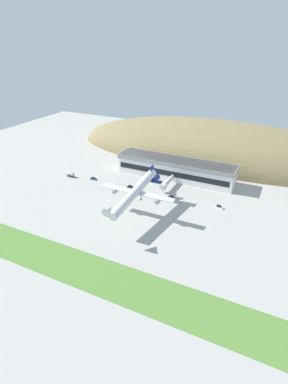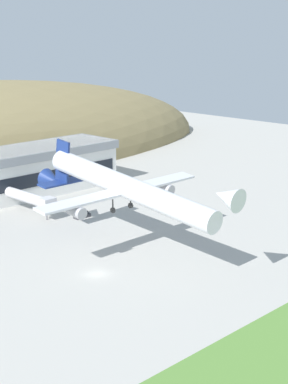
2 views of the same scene
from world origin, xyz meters
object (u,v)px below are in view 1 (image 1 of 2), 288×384
at_px(jetway_0, 167,183).
at_px(service_car_3, 93,179).
at_px(fuel_truck, 70,175).
at_px(service_car_2, 219,207).
at_px(service_car_0, 171,197).
at_px(service_car_1, 130,187).
at_px(terminal_building, 175,167).
at_px(cargo_airplane, 136,192).
at_px(traffic_cone_0, 108,186).

height_order(jetway_0, service_car_3, jetway_0).
bearing_deg(jetway_0, fuel_truck, -169.54).
bearing_deg(fuel_truck, service_car_2, 1.27).
distance_m(service_car_0, service_car_1, 27.22).
relative_size(terminal_building, cargo_airplane, 1.44).
xyz_separation_m(jetway_0, fuel_truck, (-64.04, -11.82, -2.52)).
height_order(service_car_0, fuel_truck, fuel_truck).
bearing_deg(service_car_0, service_car_2, 1.65).
bearing_deg(traffic_cone_0, jetway_0, 21.65).
distance_m(service_car_3, traffic_cone_0, 14.54).
bearing_deg(traffic_cone_0, service_car_2, 3.17).
bearing_deg(fuel_truck, cargo_airplane, -21.19).
bearing_deg(traffic_cone_0, service_car_3, 161.92).
bearing_deg(jetway_0, terminal_building, 94.24).
relative_size(terminal_building, traffic_cone_0, 132.97).
xyz_separation_m(cargo_airplane, service_car_2, (36.94, 25.94, -12.90)).
relative_size(service_car_1, service_car_2, 0.99).
bearing_deg(cargo_airplane, service_car_3, 149.21).
distance_m(terminal_building, service_car_1, 33.12).
distance_m(terminal_building, cargo_airplane, 53.13).
bearing_deg(cargo_airplane, terminal_building, 88.36).
height_order(service_car_0, service_car_2, service_car_2).
height_order(jetway_0, service_car_1, jetway_0).
bearing_deg(fuel_truck, service_car_1, 3.34).
bearing_deg(terminal_building, cargo_airplane, -91.64).
bearing_deg(terminal_building, traffic_cone_0, -136.76).
bearing_deg(jetway_0, service_car_1, -155.36).
bearing_deg(traffic_cone_0, service_car_1, 16.96).
bearing_deg(terminal_building, service_car_0, -73.32).
bearing_deg(jetway_0, service_car_3, -169.42).
relative_size(terminal_building, jetway_0, 4.45).
distance_m(jetway_0, service_car_3, 48.51).
bearing_deg(fuel_truck, service_car_3, 10.11).
height_order(service_car_0, service_car_1, service_car_1).
relative_size(service_car_0, fuel_truck, 0.66).
height_order(service_car_3, fuel_truck, fuel_truck).
bearing_deg(service_car_2, fuel_truck, -178.73).
distance_m(jetway_0, fuel_truck, 65.17).
xyz_separation_m(terminal_building, service_car_1, (-18.93, -26.41, -6.42)).
relative_size(fuel_truck, traffic_cone_0, 10.73).
height_order(jetway_0, cargo_airplane, cargo_airplane).
bearing_deg(service_car_1, jetway_0, 24.64).
xyz_separation_m(service_car_1, fuel_truck, (-43.84, -2.56, 0.78)).
height_order(terminal_building, fuel_truck, terminal_building).
bearing_deg(service_car_2, cargo_airplane, -144.93).
bearing_deg(fuel_truck, service_car_0, 1.13).
bearing_deg(service_car_2, service_car_3, 179.47).
relative_size(cargo_airplane, traffic_cone_0, 92.34).
relative_size(service_car_2, service_car_3, 1.00).
height_order(service_car_1, service_car_3, service_car_1).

